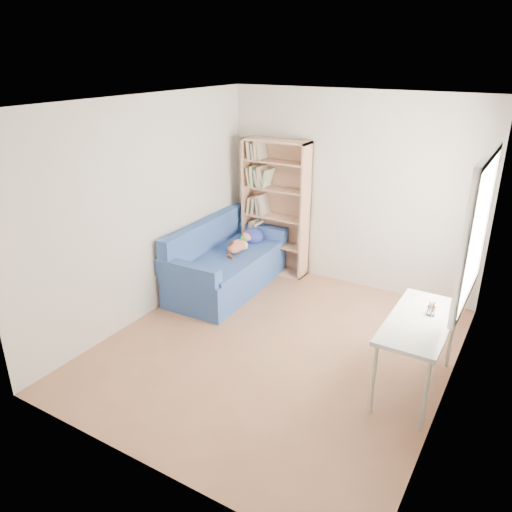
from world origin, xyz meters
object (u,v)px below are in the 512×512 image
(sofa, at_px, (226,264))
(bookshelf, at_px, (275,213))
(desk, at_px, (419,327))
(pen_cup, at_px, (431,310))

(sofa, xyz_separation_m, bookshelf, (0.30, 0.84, 0.54))
(sofa, xyz_separation_m, desk, (2.79, -0.93, 0.33))
(pen_cup, bearing_deg, bookshelf, 147.22)
(sofa, height_order, pen_cup, sofa)
(desk, distance_m, pen_cup, 0.20)
(sofa, height_order, desk, sofa)
(sofa, relative_size, desk, 1.58)
(sofa, height_order, bookshelf, bookshelf)
(sofa, bearing_deg, pen_cup, -17.80)
(desk, relative_size, pen_cup, 8.13)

